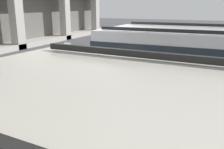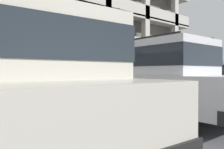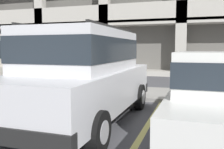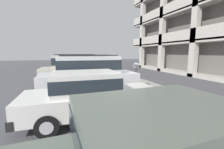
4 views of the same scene
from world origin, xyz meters
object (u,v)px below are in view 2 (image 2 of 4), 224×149
Objects in this scene: silver_suv at (152,76)px; dark_hatchback at (214,83)px; parking_meter_near at (98,72)px; fire_hydrant at (164,86)px; red_sedan at (34,80)px.

dark_hatchback is at bearing -7.61° from silver_suv.
silver_suv is 1.06× the size of dark_hatchback.
parking_meter_near is 2.09× the size of fire_hydrant.
fire_hydrant is at bearing 64.67° from dark_hatchback.
dark_hatchback is 3.65m from fire_hydrant.
parking_meter_near is (3.39, 2.92, 0.12)m from red_sedan.
silver_suv is 3.29× the size of parking_meter_near.
dark_hatchback is at bearing -116.32° from fire_hydrant.
fire_hydrant is (4.26, 0.30, -0.74)m from parking_meter_near.
silver_suv is 0.98× the size of red_sedan.
red_sedan is at bearing -139.20° from parking_meter_near.
parking_meter_near is (0.07, 2.56, 0.12)m from silver_suv.
parking_meter_near is (-2.65, 2.96, 0.39)m from dark_hatchback.
dark_hatchback is at bearing 3.26° from red_sedan.
red_sedan reaches higher than fire_hydrant.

